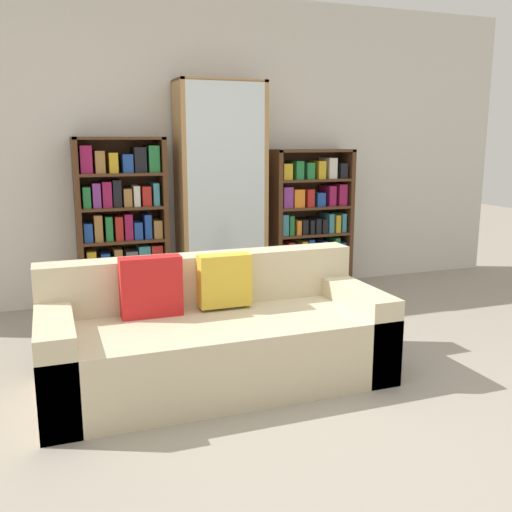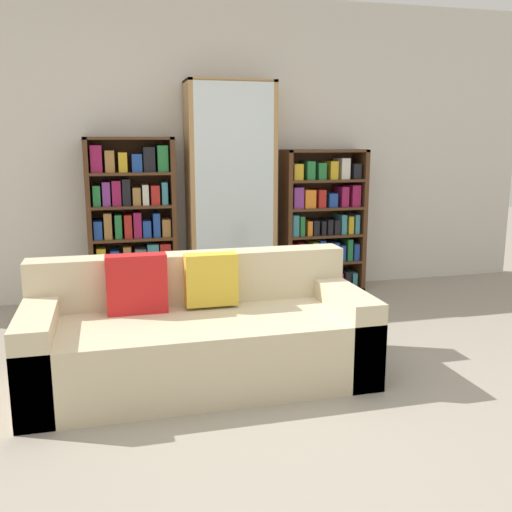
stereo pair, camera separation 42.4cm
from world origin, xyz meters
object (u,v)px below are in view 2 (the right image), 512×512
(bookshelf_left, at_px, (132,222))
(display_cabinet, at_px, (231,193))
(couch, at_px, (198,336))
(bookshelf_right, at_px, (322,224))
(wine_bottle, at_px, (305,294))

(bookshelf_left, height_order, display_cabinet, display_cabinet)
(bookshelf_left, bearing_deg, couch, -80.66)
(bookshelf_right, bearing_deg, couch, -129.51)
(couch, xyz_separation_m, bookshelf_left, (-0.30, 1.80, 0.46))
(couch, height_order, wine_bottle, couch)
(display_cabinet, relative_size, wine_bottle, 5.12)
(couch, relative_size, wine_bottle, 5.30)
(couch, relative_size, bookshelf_left, 1.38)
(bookshelf_right, bearing_deg, bookshelf_left, -179.98)
(couch, distance_m, wine_bottle, 1.57)
(display_cabinet, bearing_deg, couch, -108.19)
(bookshelf_right, relative_size, wine_bottle, 3.55)
(bookshelf_left, xyz_separation_m, wine_bottle, (1.38, -0.67, -0.57))
(bookshelf_left, relative_size, display_cabinet, 0.75)
(bookshelf_left, xyz_separation_m, bookshelf_right, (1.78, 0.00, -0.08))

